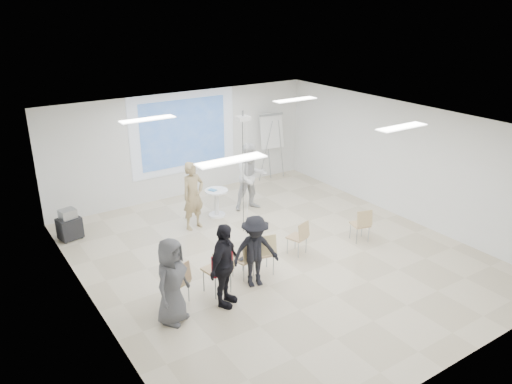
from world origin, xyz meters
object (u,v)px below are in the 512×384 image
chair_left_mid (219,267)px  audience_mid (255,247)px  chair_right_inner (300,235)px  laptop (243,257)px  audience_outer (171,276)px  player_left (193,191)px  chair_center (264,251)px  chair_left_inner (246,257)px  pedestal_table (217,201)px  flipchart_easel (272,132)px  av_cart (69,225)px  chair_right_far (362,223)px  chair_far_left (178,280)px  player_right (251,173)px  audience_left (224,260)px

chair_left_mid → audience_mid: 0.80m
chair_right_inner → laptop: 1.57m
audience_outer → chair_right_inner: bearing=-20.9°
player_left → chair_center: 2.89m
chair_center → audience_mid: size_ratio=0.55×
chair_left_inner → pedestal_table: bearing=55.8°
chair_left_mid → chair_center: (1.12, 0.12, -0.03)m
flipchart_easel → chair_right_inner: bearing=-111.2°
chair_center → av_cart: size_ratio=1.24×
chair_right_inner → chair_right_far: 1.63m
chair_far_left → audience_mid: 1.62m
chair_far_left → laptop: bearing=-12.8°
chair_center → chair_right_inner: bearing=25.5°
laptop → flipchart_easel: flipchart_easel is taller
chair_left_inner → flipchart_easel: size_ratio=0.38×
audience_outer → player_right: bearing=8.9°
pedestal_table → av_cart: (-3.59, 0.76, -0.07)m
player_right → chair_far_left: (-3.63, -3.09, -0.50)m
chair_far_left → chair_right_inner: bearing=-14.8°
audience_outer → av_cart: bearing=66.0°
laptop → chair_left_inner: bearing=86.6°
chair_left_inner → av_cart: bearing=108.3°
chair_left_mid → audience_mid: size_ratio=0.58×
player_right → chair_left_inner: size_ratio=2.53×
pedestal_table → chair_right_far: bearing=-56.7°
chair_center → player_left: bearing=104.8°
chair_far_left → chair_right_far: 4.70m
audience_outer → audience_mid: bearing=-26.9°
chair_right_far → flipchart_easel: bearing=95.9°
player_right → audience_outer: size_ratio=1.14×
chair_left_inner → flipchart_easel: (3.93, 4.66, 1.07)m
player_right → av_cart: (-4.61, 0.85, -0.67)m
player_left → audience_outer: bearing=-134.6°
player_right → audience_mid: player_right is taller
audience_left → av_cart: audience_left is taller
chair_left_mid → audience_mid: bearing=-17.6°
chair_center → laptop: size_ratio=3.18×
chair_left_mid → av_cart: 4.44m
pedestal_table → flipchart_easel: size_ratio=0.38×
chair_left_inner → audience_left: (-0.85, -0.60, 0.47)m
chair_center → chair_right_far: bearing=11.1°
chair_far_left → laptop: size_ratio=2.97×
chair_left_inner → audience_left: audience_left is taller
chair_far_left → audience_left: (0.71, -0.48, 0.43)m
player_left → audience_left: 3.51m
chair_far_left → laptop: 1.56m
laptop → chair_left_mid: bearing=8.2°
laptop → audience_outer: size_ratio=0.16×
chair_left_inner → chair_right_inner: chair_left_inner is taller
pedestal_table → audience_mid: size_ratio=0.47×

